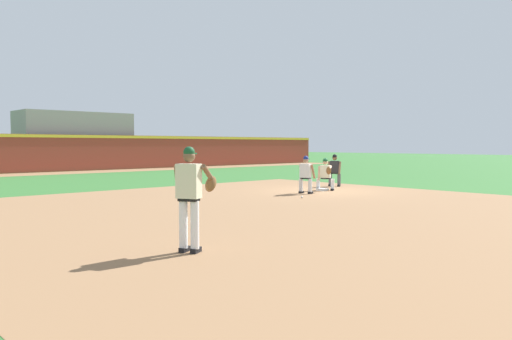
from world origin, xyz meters
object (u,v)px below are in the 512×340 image
at_px(baserunner, 306,173).
at_px(umpire, 335,169).
at_px(pitcher, 191,192).
at_px(first_baseman, 326,173).
at_px(first_base_bag, 322,190).
at_px(baseball, 302,197).

distance_m(baserunner, umpire, 3.71).
distance_m(pitcher, baserunner, 10.92).
xyz_separation_m(first_baseman, baserunner, (-1.59, -0.32, 0.06)).
bearing_deg(baserunner, first_baseman, 11.39).
distance_m(first_base_bag, pitcher, 12.39).
bearing_deg(first_base_bag, pitcher, -151.05).
xyz_separation_m(baseball, pitcher, (-8.06, -4.64, 1.02)).
distance_m(pitcher, first_baseman, 12.46).
bearing_deg(baseball, first_base_bag, 25.98).
relative_size(baseball, first_baseman, 0.06).
relative_size(first_baseman, baserunner, 0.92).
bearing_deg(first_baseman, pitcher, -151.56).
bearing_deg(umpire, first_base_bag, -154.54).
height_order(first_baseman, baserunner, baserunner).
relative_size(first_base_bag, baseball, 5.14).
bearing_deg(pitcher, first_base_bag, 28.95).
relative_size(first_base_bag, pitcher, 0.20).
relative_size(first_baseman, umpire, 0.92).
bearing_deg(first_base_bag, baserunner, -165.79).
bearing_deg(baseball, pitcher, -150.08).
relative_size(pitcher, baserunner, 1.27).
relative_size(first_base_bag, baserunner, 0.26).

